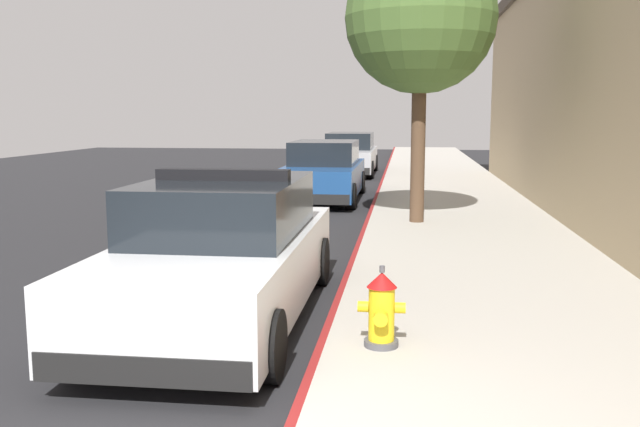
% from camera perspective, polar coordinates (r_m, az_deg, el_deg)
% --- Properties ---
extents(ground_plane, '(31.56, 60.00, 0.20)m').
position_cam_1_polar(ground_plane, '(15.01, -11.74, -1.00)').
color(ground_plane, '#232326').
extents(sidewalk_pavement, '(3.76, 60.00, 0.15)m').
position_cam_1_polar(sidewalk_pavement, '(14.23, 11.76, -0.79)').
color(sidewalk_pavement, '#ADA89E').
rests_on(sidewalk_pavement, ground).
extents(curb_painted_edge, '(0.08, 60.00, 0.15)m').
position_cam_1_polar(curb_painted_edge, '(14.20, 4.01, -0.65)').
color(curb_painted_edge, maroon).
rests_on(curb_painted_edge, ground).
extents(police_cruiser, '(1.94, 4.84, 1.68)m').
position_cam_1_polar(police_cruiser, '(7.70, -8.04, -3.33)').
color(police_cruiser, white).
rests_on(police_cruiser, ground).
extents(parked_car_silver_ahead, '(1.94, 4.84, 1.56)m').
position_cam_1_polar(parked_car_silver_ahead, '(18.18, 0.35, 3.45)').
color(parked_car_silver_ahead, navy).
rests_on(parked_car_silver_ahead, ground).
extents(parked_car_dark_far, '(1.94, 4.84, 1.56)m').
position_cam_1_polar(parked_car_dark_far, '(25.92, 2.51, 4.90)').
color(parked_car_dark_far, '#B2B5BA').
rests_on(parked_car_dark_far, ground).
extents(fire_hydrant, '(0.44, 0.40, 0.76)m').
position_cam_1_polar(fire_hydrant, '(6.39, 5.13, -7.95)').
color(fire_hydrant, '#4C4C51').
rests_on(fire_hydrant, sidewalk_pavement).
extents(street_tree, '(2.91, 2.91, 5.41)m').
position_cam_1_polar(street_tree, '(13.74, 8.36, 15.75)').
color(street_tree, brown).
rests_on(street_tree, sidewalk_pavement).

